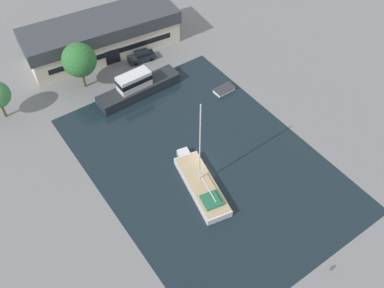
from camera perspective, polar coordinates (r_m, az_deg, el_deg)
ground_plane at (r=56.12m, az=1.67°, el=-2.44°), size 440.00×440.00×0.00m
water_canal at (r=56.12m, az=1.67°, el=-2.44°), size 26.90×37.83×0.01m
warehouse_building at (r=74.10m, az=-11.90°, el=13.98°), size 26.11×10.96×5.80m
quay_tree_near_building at (r=65.86m, az=-14.82°, el=10.77°), size 5.10×5.10×7.57m
parked_car at (r=71.96m, az=-6.73°, el=11.55°), size 4.64×2.49×1.70m
sailboat_moored at (r=53.09m, az=1.25°, el=-5.44°), size 5.24×11.76×13.54m
motor_cruiser at (r=65.17m, az=-7.29°, el=7.59°), size 13.39×3.46×3.88m
small_dinghy at (r=66.00m, az=4.31°, el=7.25°), size 3.29×1.83×0.59m
mooring_bollard at (r=49.95m, az=18.10°, el=-15.45°), size 0.26×0.26×0.62m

